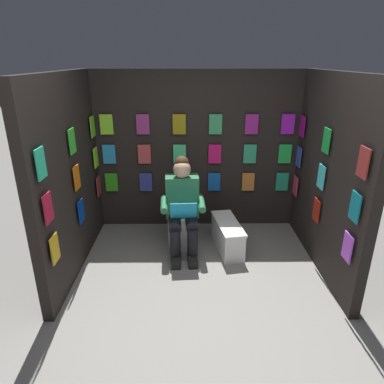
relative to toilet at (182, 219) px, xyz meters
name	(u,v)px	position (x,y,z in m)	size (l,w,h in m)	color
ground_plane	(202,321)	(-0.20, 1.49, -0.33)	(30.00, 30.00, 0.00)	gray
display_wall_back	(197,152)	(-0.20, -0.56, 0.75)	(2.82, 0.14, 2.15)	black
display_wall_left	(329,176)	(-1.61, 0.49, 0.75)	(0.14, 2.00, 2.15)	black
display_wall_right	(69,176)	(1.21, 0.49, 0.75)	(0.14, 2.00, 2.15)	black
toilet	(182,219)	(0.00, 0.00, 0.00)	(0.41, 0.56, 0.77)	white
person_reading	(183,206)	(-0.01, 0.23, 0.27)	(0.54, 0.70, 1.19)	#286B42
comic_longbox_near	(227,236)	(-0.57, 0.21, -0.14)	(0.38, 0.78, 0.37)	white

